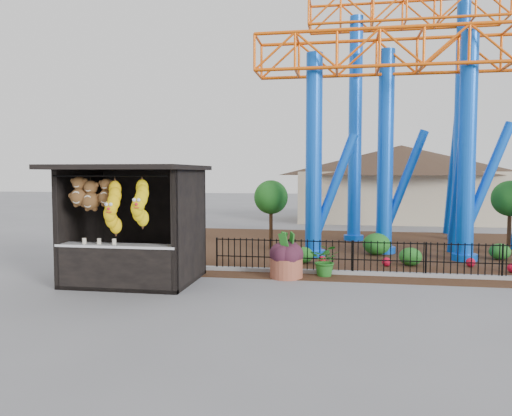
% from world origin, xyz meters
% --- Properties ---
extents(ground, '(120.00, 120.00, 0.00)m').
position_xyz_m(ground, '(0.00, 0.00, 0.00)').
color(ground, slate).
rests_on(ground, ground).
extents(mulch_bed, '(18.00, 12.00, 0.02)m').
position_xyz_m(mulch_bed, '(4.00, 8.00, 0.01)').
color(mulch_bed, '#331E11').
rests_on(mulch_bed, ground).
extents(curb, '(18.00, 0.18, 0.12)m').
position_xyz_m(curb, '(4.00, 3.00, 0.06)').
color(curb, gray).
rests_on(curb, ground).
extents(prize_booth, '(3.50, 3.40, 3.12)m').
position_xyz_m(prize_booth, '(-3.01, 0.92, 1.53)').
color(prize_booth, black).
rests_on(prize_booth, ground).
extents(picket_fence, '(12.20, 0.06, 1.00)m').
position_xyz_m(picket_fence, '(4.90, 3.00, 0.50)').
color(picket_fence, black).
rests_on(picket_fence, ground).
extents(roller_coaster, '(11.00, 6.37, 10.82)m').
position_xyz_m(roller_coaster, '(5.12, 8.23, 6.44)').
color(roller_coaster, blue).
rests_on(roller_coaster, ground).
extents(terracotta_planter, '(1.07, 1.07, 0.55)m').
position_xyz_m(terracotta_planter, '(0.96, 2.32, 0.27)').
color(terracotta_planter, '#9C4F38').
rests_on(terracotta_planter, ground).
extents(planter_foliage, '(0.70, 0.70, 0.64)m').
position_xyz_m(planter_foliage, '(0.96, 2.32, 0.87)').
color(planter_foliage, '#361523').
rests_on(planter_foliage, terracotta_planter).
extents(potted_plant, '(0.99, 0.91, 0.92)m').
position_xyz_m(potted_plant, '(2.04, 2.69, 0.46)').
color(potted_plant, '#1F5218').
rests_on(potted_plant, ground).
extents(landscaping, '(8.59, 3.23, 0.77)m').
position_xyz_m(landscaping, '(4.79, 5.80, 0.33)').
color(landscaping, '#1B5A1A').
rests_on(landscaping, mulch_bed).
extents(pavilion, '(15.00, 15.00, 4.80)m').
position_xyz_m(pavilion, '(6.00, 20.00, 3.07)').
color(pavilion, '#BFAD8C').
rests_on(pavilion, ground).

